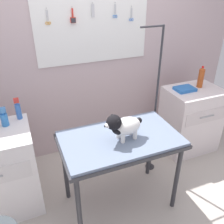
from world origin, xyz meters
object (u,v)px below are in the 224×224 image
Objects in this scene: grooming_table at (120,144)px; cabinet_right at (190,119)px; grooming_arm at (154,111)px; spray_bottle_tall at (18,110)px; soda_bottle at (201,77)px; dog at (123,126)px.

grooming_table is 1.40m from cabinet_right.
grooming_arm reaches higher than spray_bottle_tall.
spray_bottle_tall is 0.80× the size of soda_bottle.
dog is (0.01, -0.04, 0.22)m from grooming_table.
soda_bottle is (2.17, -0.01, 0.02)m from spray_bottle_tall.
cabinet_right is at bearing -1.76° from spray_bottle_tall.
cabinet_right is 0.57m from soda_bottle.
cabinet_right is 2.14m from spray_bottle_tall.
grooming_arm is at bearing 31.42° from grooming_table.
spray_bottle_tall is at bearing 142.36° from dog.
grooming_table is 0.64× the size of grooming_arm.
cabinet_right is at bearing 15.45° from grooming_arm.
spray_bottle_tall is at bearing 179.67° from soda_bottle.
grooming_table is at bearing -156.95° from cabinet_right.
grooming_table is at bearing -36.25° from spray_bottle_tall.
dog is (-0.55, -0.38, 0.17)m from grooming_arm.
soda_bottle reaches higher than dog.
dog reaches higher than cabinet_right.
grooming_arm reaches higher than grooming_table.
grooming_arm is at bearing -162.95° from soda_bottle.
grooming_table is at bearing -156.61° from soda_bottle.
spray_bottle_tall is 2.17m from soda_bottle.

